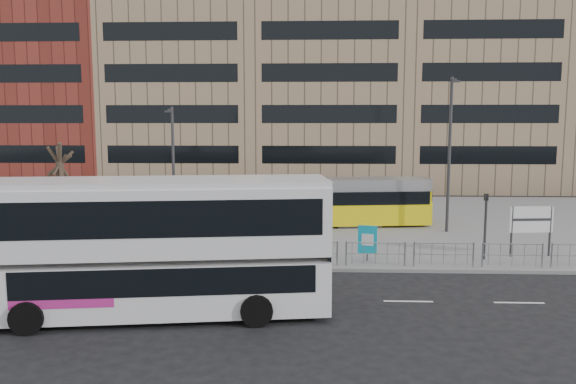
{
  "coord_description": "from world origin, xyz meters",
  "views": [
    {
      "loc": [
        2.39,
        -24.03,
        6.55
      ],
      "look_at": [
        1.18,
        6.0,
        2.76
      ],
      "focal_mm": 35.0,
      "sensor_mm": 36.0,
      "label": 1
    }
  ],
  "objects_px": {
    "station_sign": "(531,222)",
    "lamp_post_east": "(450,149)",
    "traffic_light_west": "(146,219)",
    "lamp_post_west": "(173,159)",
    "tram": "(227,203)",
    "bare_tree": "(58,140)",
    "traffic_light_east": "(486,218)",
    "double_decker_bus": "(153,243)",
    "pedestrian": "(191,221)",
    "ad_panel": "(367,240)"
  },
  "relations": [
    {
      "from": "tram",
      "to": "traffic_light_west",
      "type": "distance_m",
      "value": 8.93
    },
    {
      "from": "traffic_light_west",
      "to": "bare_tree",
      "type": "height_order",
      "value": "bare_tree"
    },
    {
      "from": "station_sign",
      "to": "traffic_light_east",
      "type": "xyz_separation_m",
      "value": [
        -2.38,
        -0.73,
        0.31
      ]
    },
    {
      "from": "traffic_light_west",
      "to": "lamp_post_west",
      "type": "relative_size",
      "value": 0.42
    },
    {
      "from": "pedestrian",
      "to": "traffic_light_west",
      "type": "bearing_deg",
      "value": 172.51
    },
    {
      "from": "pedestrian",
      "to": "double_decker_bus",
      "type": "bearing_deg",
      "value": -172.36
    },
    {
      "from": "tram",
      "to": "ad_panel",
      "type": "distance_m",
      "value": 11.07
    },
    {
      "from": "tram",
      "to": "ad_panel",
      "type": "xyz_separation_m",
      "value": [
        7.67,
        -7.97,
        -0.5
      ]
    },
    {
      "from": "double_decker_bus",
      "to": "bare_tree",
      "type": "xyz_separation_m",
      "value": [
        -9.0,
        13.07,
        2.96
      ]
    },
    {
      "from": "double_decker_bus",
      "to": "ad_panel",
      "type": "xyz_separation_m",
      "value": [
        7.88,
        7.34,
        -1.4
      ]
    },
    {
      "from": "tram",
      "to": "bare_tree",
      "type": "distance_m",
      "value": 10.24
    },
    {
      "from": "station_sign",
      "to": "pedestrian",
      "type": "xyz_separation_m",
      "value": [
        -17.14,
        3.86,
        -0.78
      ]
    },
    {
      "from": "pedestrian",
      "to": "lamp_post_east",
      "type": "xyz_separation_m",
      "value": [
        14.63,
        2.03,
        3.94
      ]
    },
    {
      "from": "lamp_post_west",
      "to": "lamp_post_east",
      "type": "height_order",
      "value": "lamp_post_east"
    },
    {
      "from": "tram",
      "to": "double_decker_bus",
      "type": "bearing_deg",
      "value": -98.05
    },
    {
      "from": "bare_tree",
      "to": "traffic_light_east",
      "type": "bearing_deg",
      "value": -13.29
    },
    {
      "from": "pedestrian",
      "to": "bare_tree",
      "type": "xyz_separation_m",
      "value": [
        -7.6,
        0.7,
        4.44
      ]
    },
    {
      "from": "double_decker_bus",
      "to": "lamp_post_west",
      "type": "distance_m",
      "value": 17.24
    },
    {
      "from": "traffic_light_east",
      "to": "lamp_post_east",
      "type": "height_order",
      "value": "lamp_post_east"
    },
    {
      "from": "double_decker_bus",
      "to": "lamp_post_east",
      "type": "relative_size",
      "value": 1.34
    },
    {
      "from": "tram",
      "to": "lamp_post_west",
      "type": "relative_size",
      "value": 3.4
    },
    {
      "from": "ad_panel",
      "to": "pedestrian",
      "type": "distance_m",
      "value": 10.56
    },
    {
      "from": "station_sign",
      "to": "bare_tree",
      "type": "distance_m",
      "value": 25.43
    },
    {
      "from": "traffic_light_west",
      "to": "bare_tree",
      "type": "xyz_separation_m",
      "value": [
        -6.74,
        6.34,
        3.36
      ]
    },
    {
      "from": "double_decker_bus",
      "to": "bare_tree",
      "type": "bearing_deg",
      "value": 116.73
    },
    {
      "from": "pedestrian",
      "to": "traffic_light_east",
      "type": "height_order",
      "value": "traffic_light_east"
    },
    {
      "from": "bare_tree",
      "to": "pedestrian",
      "type": "bearing_deg",
      "value": -5.26
    },
    {
      "from": "double_decker_bus",
      "to": "tram",
      "type": "height_order",
      "value": "double_decker_bus"
    },
    {
      "from": "lamp_post_west",
      "to": "bare_tree",
      "type": "distance_m",
      "value": 6.85
    },
    {
      "from": "traffic_light_east",
      "to": "lamp_post_west",
      "type": "relative_size",
      "value": 0.42
    },
    {
      "from": "station_sign",
      "to": "pedestrian",
      "type": "relative_size",
      "value": 1.35
    },
    {
      "from": "bare_tree",
      "to": "lamp_post_west",
      "type": "bearing_deg",
      "value": 33.84
    },
    {
      "from": "double_decker_bus",
      "to": "bare_tree",
      "type": "relative_size",
      "value": 1.65
    },
    {
      "from": "lamp_post_west",
      "to": "traffic_light_east",
      "type": "bearing_deg",
      "value": -28.27
    },
    {
      "from": "pedestrian",
      "to": "bare_tree",
      "type": "height_order",
      "value": "bare_tree"
    },
    {
      "from": "double_decker_bus",
      "to": "pedestrian",
      "type": "bearing_deg",
      "value": 88.64
    },
    {
      "from": "bare_tree",
      "to": "lamp_post_east",
      "type": "bearing_deg",
      "value": 3.43
    },
    {
      "from": "bare_tree",
      "to": "ad_panel",
      "type": "bearing_deg",
      "value": -18.75
    },
    {
      "from": "double_decker_bus",
      "to": "station_sign",
      "type": "xyz_separation_m",
      "value": [
        15.74,
        8.52,
        -0.7
      ]
    },
    {
      "from": "ad_panel",
      "to": "traffic_light_west",
      "type": "xyz_separation_m",
      "value": [
        -10.15,
        -0.6,
        1.01
      ]
    },
    {
      "from": "double_decker_bus",
      "to": "traffic_light_east",
      "type": "relative_size",
      "value": 3.84
    },
    {
      "from": "double_decker_bus",
      "to": "bare_tree",
      "type": "height_order",
      "value": "bare_tree"
    },
    {
      "from": "double_decker_bus",
      "to": "station_sign",
      "type": "height_order",
      "value": "double_decker_bus"
    },
    {
      "from": "station_sign",
      "to": "ad_panel",
      "type": "distance_m",
      "value": 7.98
    },
    {
      "from": "pedestrian",
      "to": "ad_panel",
      "type": "bearing_deg",
      "value": -117.29
    },
    {
      "from": "traffic_light_west",
      "to": "lamp_post_west",
      "type": "height_order",
      "value": "lamp_post_west"
    },
    {
      "from": "lamp_post_east",
      "to": "traffic_light_west",
      "type": "bearing_deg",
      "value": -153.66
    },
    {
      "from": "ad_panel",
      "to": "lamp_post_west",
      "type": "xyz_separation_m",
      "value": [
        -11.31,
        9.48,
        3.06
      ]
    },
    {
      "from": "traffic_light_west",
      "to": "traffic_light_east",
      "type": "height_order",
      "value": "same"
    },
    {
      "from": "station_sign",
      "to": "lamp_post_east",
      "type": "xyz_separation_m",
      "value": [
        -2.52,
        5.89,
        3.16
      ]
    }
  ]
}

